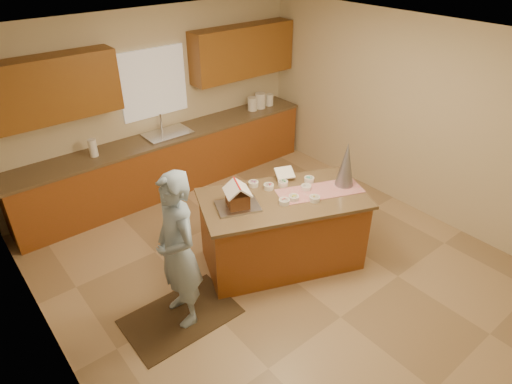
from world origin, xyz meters
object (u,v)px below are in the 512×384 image
Objects in this scene: island_base at (282,231)px; gingerbread_house at (238,197)px; boy at (178,251)px; tinsel_tree at (346,164)px.

gingerbread_house reaches higher than island_base.
boy reaches higher than gingerbread_house.
boy is at bearing -157.03° from island_base.
gingerbread_house is (-1.30, 0.42, -0.15)m from tinsel_tree.
boy reaches higher than tinsel_tree.
gingerbread_house is at bearing -174.81° from island_base.
island_base is 0.84m from gingerbread_house.
tinsel_tree reaches higher than gingerbread_house.
boy reaches higher than island_base.
tinsel_tree is 2.23m from boy.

